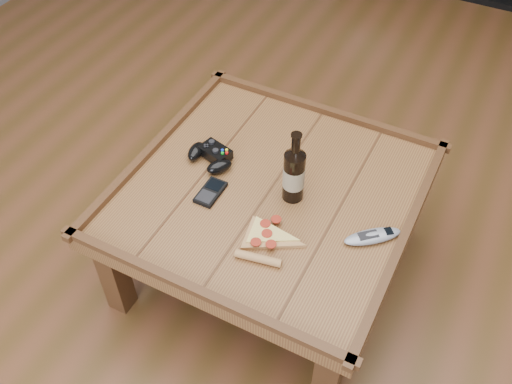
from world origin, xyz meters
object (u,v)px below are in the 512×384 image
at_px(beer_bottle, 294,173).
at_px(game_controller, 211,156).
at_px(coffee_table, 270,201).
at_px(smartphone, 211,192).
at_px(remote_control, 373,236).
at_px(pizza_slice, 266,239).

relative_size(beer_bottle, game_controller, 1.44).
height_order(coffee_table, smartphone, coffee_table).
relative_size(coffee_table, beer_bottle, 3.60).
bearing_deg(beer_bottle, remote_control, -9.81).
relative_size(game_controller, smartphone, 1.54).
bearing_deg(pizza_slice, coffee_table, 101.90).
bearing_deg(remote_control, coffee_table, -137.90).
height_order(coffee_table, beer_bottle, beer_bottle).
relative_size(game_controller, remote_control, 1.06).
height_order(beer_bottle, remote_control, beer_bottle).
height_order(pizza_slice, remote_control, same).
distance_m(smartphone, remote_control, 0.57).
height_order(game_controller, remote_control, game_controller).
relative_size(beer_bottle, pizza_slice, 0.97).
xyz_separation_m(coffee_table, remote_control, (0.39, -0.05, 0.07)).
bearing_deg(game_controller, smartphone, -45.83).
xyz_separation_m(game_controller, remote_control, (0.65, -0.08, -0.01)).
bearing_deg(pizza_slice, smartphone, 149.04).
xyz_separation_m(pizza_slice, remote_control, (0.31, 0.16, 0.00)).
relative_size(beer_bottle, remote_control, 1.53).
distance_m(game_controller, remote_control, 0.66).
relative_size(coffee_table, remote_control, 5.52).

